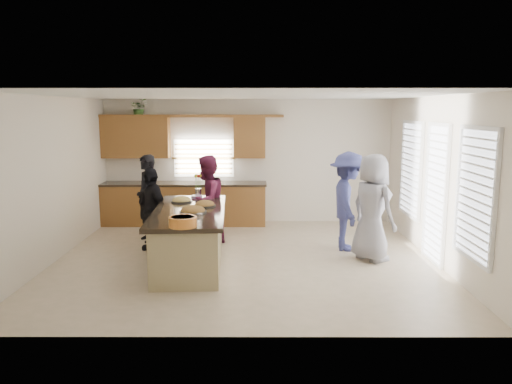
{
  "coord_description": "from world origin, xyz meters",
  "views": [
    {
      "loc": [
        0.21,
        -8.36,
        2.58
      ],
      "look_at": [
        0.2,
        0.22,
        1.15
      ],
      "focal_mm": 35.0,
      "sensor_mm": 36.0,
      "label": 1
    }
  ],
  "objects_px": {
    "woman_left_back": "(147,198)",
    "woman_left_mid": "(207,201)",
    "woman_right_front": "(372,208)",
    "salad_bowl": "(183,221)",
    "woman_right_back": "(348,201)",
    "island": "(190,239)",
    "woman_left_front": "(152,210)"
  },
  "relations": [
    {
      "from": "island",
      "to": "woman_right_back",
      "type": "height_order",
      "value": "woman_right_back"
    },
    {
      "from": "woman_left_front",
      "to": "woman_right_front",
      "type": "bearing_deg",
      "value": 43.64
    },
    {
      "from": "woman_left_back",
      "to": "woman_right_front",
      "type": "distance_m",
      "value": 4.31
    },
    {
      "from": "salad_bowl",
      "to": "woman_left_back",
      "type": "distance_m",
      "value": 3.0
    },
    {
      "from": "island",
      "to": "woman_left_back",
      "type": "relative_size",
      "value": 1.61
    },
    {
      "from": "woman_left_mid",
      "to": "woman_right_back",
      "type": "xyz_separation_m",
      "value": [
        2.62,
        -0.27,
        0.05
      ]
    },
    {
      "from": "salad_bowl",
      "to": "woman_left_back",
      "type": "xyz_separation_m",
      "value": [
        -1.11,
        2.78,
        -0.17
      ]
    },
    {
      "from": "woman_left_mid",
      "to": "woman_left_back",
      "type": "bearing_deg",
      "value": -79.66
    },
    {
      "from": "island",
      "to": "woman_right_back",
      "type": "bearing_deg",
      "value": 15.92
    },
    {
      "from": "island",
      "to": "woman_left_mid",
      "type": "bearing_deg",
      "value": 79.29
    },
    {
      "from": "woman_left_back",
      "to": "woman_right_back",
      "type": "height_order",
      "value": "woman_right_back"
    },
    {
      "from": "island",
      "to": "woman_left_front",
      "type": "height_order",
      "value": "woman_left_front"
    },
    {
      "from": "woman_right_front",
      "to": "salad_bowl",
      "type": "bearing_deg",
      "value": 85.34
    },
    {
      "from": "woman_right_back",
      "to": "woman_right_front",
      "type": "xyz_separation_m",
      "value": [
        0.3,
        -0.64,
        0.01
      ]
    },
    {
      "from": "woman_right_back",
      "to": "woman_right_front",
      "type": "relative_size",
      "value": 0.99
    },
    {
      "from": "woman_left_back",
      "to": "woman_right_back",
      "type": "distance_m",
      "value": 3.87
    },
    {
      "from": "woman_left_back",
      "to": "woman_left_front",
      "type": "bearing_deg",
      "value": -11.56
    },
    {
      "from": "woman_left_back",
      "to": "woman_right_back",
      "type": "xyz_separation_m",
      "value": [
        3.82,
        -0.61,
        0.05
      ]
    },
    {
      "from": "salad_bowl",
      "to": "woman_right_front",
      "type": "xyz_separation_m",
      "value": [
        3.01,
        1.53,
        -0.11
      ]
    },
    {
      "from": "woman_left_back",
      "to": "woman_left_front",
      "type": "xyz_separation_m",
      "value": [
        0.23,
        -0.67,
        -0.09
      ]
    },
    {
      "from": "salad_bowl",
      "to": "woman_right_front",
      "type": "bearing_deg",
      "value": 26.92
    },
    {
      "from": "woman_left_back",
      "to": "woman_left_mid",
      "type": "distance_m",
      "value": 1.25
    },
    {
      "from": "woman_left_mid",
      "to": "woman_left_front",
      "type": "distance_m",
      "value": 1.03
    },
    {
      "from": "woman_left_mid",
      "to": "salad_bowl",
      "type": "bearing_deg",
      "value": 23.76
    },
    {
      "from": "woman_right_front",
      "to": "woman_left_front",
      "type": "bearing_deg",
      "value": 49.9
    },
    {
      "from": "woman_right_back",
      "to": "woman_left_back",
      "type": "bearing_deg",
      "value": 86.47
    },
    {
      "from": "salad_bowl",
      "to": "woman_left_front",
      "type": "xyz_separation_m",
      "value": [
        -0.88,
        2.11,
        -0.26
      ]
    },
    {
      "from": "island",
      "to": "woman_left_back",
      "type": "height_order",
      "value": "woman_left_back"
    },
    {
      "from": "island",
      "to": "woman_right_front",
      "type": "xyz_separation_m",
      "value": [
        3.09,
        0.31,
        0.47
      ]
    },
    {
      "from": "salad_bowl",
      "to": "woman_left_back",
      "type": "height_order",
      "value": "woman_left_back"
    },
    {
      "from": "salad_bowl",
      "to": "woman_right_back",
      "type": "distance_m",
      "value": 3.47
    },
    {
      "from": "woman_left_back",
      "to": "woman_left_mid",
      "type": "height_order",
      "value": "woman_left_mid"
    }
  ]
}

